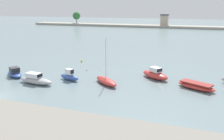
{
  "coord_description": "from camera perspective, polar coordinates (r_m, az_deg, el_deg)",
  "views": [
    {
      "loc": [
        22.24,
        -20.93,
        10.66
      ],
      "look_at": [
        10.6,
        12.57,
        1.19
      ],
      "focal_mm": 38.3,
      "sensor_mm": 36.0,
      "label": 1
    }
  ],
  "objects": [
    {
      "name": "moored_boat_5",
      "position": [
        36.92,
        10.26,
        -1.04
      ],
      "size": [
        5.08,
        4.46,
        1.75
      ],
      "rotation": [
        0.0,
        0.0,
        -0.64
      ],
      "color": "#C63833",
      "rests_on": "ground"
    },
    {
      "name": "moored_boat_6",
      "position": [
        33.69,
        19.45,
        -3.61
      ],
      "size": [
        5.41,
        3.9,
        0.91
      ],
      "rotation": [
        0.0,
        0.0,
        -0.46
      ],
      "color": "#C63833",
      "rests_on": "ground"
    },
    {
      "name": "mooring_buoy_2",
      "position": [
        47.64,
        -7.29,
        2.17
      ],
      "size": [
        0.43,
        0.43,
        0.43
      ],
      "primitive_type": "sphere",
      "color": "yellow",
      "rests_on": "ground"
    },
    {
      "name": "moored_boat_3",
      "position": [
        36.07,
        -10.13,
        -1.46
      ],
      "size": [
        3.64,
        1.97,
        1.72
      ],
      "rotation": [
        0.0,
        0.0,
        -0.29
      ],
      "color": "#3856A8",
      "rests_on": "ground"
    },
    {
      "name": "distant_shoreline",
      "position": [
        128.4,
        11.29,
        10.57
      ],
      "size": [
        137.56,
        9.04,
        7.67
      ],
      "color": "#9E998C",
      "rests_on": "ground"
    },
    {
      "name": "mooring_buoy_1",
      "position": [
        41.05,
        -6.04,
        0.02
      ],
      "size": [
        0.28,
        0.28,
        0.28
      ],
      "primitive_type": "sphere",
      "color": "white",
      "rests_on": "ground"
    },
    {
      "name": "moored_boat_4",
      "position": [
        33.72,
        -1.4,
        -2.62
      ],
      "size": [
        4.77,
        4.31,
        6.52
      ],
      "rotation": [
        0.0,
        0.0,
        -0.69
      ],
      "color": "#C63833",
      "rests_on": "ground"
    },
    {
      "name": "moored_boat_2",
      "position": [
        35.6,
        -17.77,
        -2.22
      ],
      "size": [
        5.65,
        2.3,
        1.54
      ],
      "rotation": [
        0.0,
        0.0,
        -0.11
      ],
      "color": "#9E9EA3",
      "rests_on": "ground"
    },
    {
      "name": "moored_boat_1",
      "position": [
        40.52,
        -22.26,
        -0.67
      ],
      "size": [
        4.56,
        3.78,
        1.48
      ],
      "rotation": [
        0.0,
        0.0,
        -0.58
      ],
      "color": "#3856A8",
      "rests_on": "ground"
    }
  ]
}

